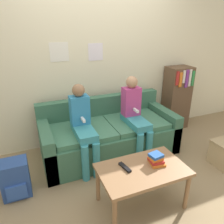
% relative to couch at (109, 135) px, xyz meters
% --- Properties ---
extents(ground_plane, '(10.00, 10.00, 0.00)m').
position_rel_couch_xyz_m(ground_plane, '(0.00, -0.54, -0.27)').
color(ground_plane, '#937A56').
extents(wall_back, '(8.00, 0.06, 2.60)m').
position_rel_couch_xyz_m(wall_back, '(-0.00, 0.52, 1.03)').
color(wall_back, beige).
rests_on(wall_back, ground_plane).
extents(couch, '(1.90, 0.85, 0.76)m').
position_rel_couch_xyz_m(couch, '(0.00, 0.00, 0.00)').
color(couch, '#38664C').
rests_on(couch, ground_plane).
extents(coffee_table, '(0.88, 0.54, 0.46)m').
position_rel_couch_xyz_m(coffee_table, '(-0.06, -1.08, 0.13)').
color(coffee_table, '#8E6642').
rests_on(coffee_table, ground_plane).
extents(person_left, '(0.24, 0.58, 1.10)m').
position_rel_couch_xyz_m(person_left, '(-0.42, -0.20, 0.34)').
color(person_left, teal).
rests_on(person_left, ground_plane).
extents(person_right, '(0.24, 0.58, 1.13)m').
position_rel_couch_xyz_m(person_right, '(0.32, -0.19, 0.35)').
color(person_right, teal).
rests_on(person_right, ground_plane).
extents(tv_remote, '(0.07, 0.17, 0.02)m').
position_rel_couch_xyz_m(tv_remote, '(-0.22, -1.00, 0.20)').
color(tv_remote, black).
rests_on(tv_remote, coffee_table).
extents(book_stack, '(0.16, 0.17, 0.11)m').
position_rel_couch_xyz_m(book_stack, '(0.11, -1.05, 0.23)').
color(book_stack, orange).
rests_on(book_stack, coffee_table).
extents(bookshelf, '(0.42, 0.32, 1.10)m').
position_rel_couch_xyz_m(bookshelf, '(1.42, 0.32, 0.28)').
color(bookshelf, brown).
rests_on(bookshelf, ground_plane).
extents(backpack, '(0.30, 0.26, 0.43)m').
position_rel_couch_xyz_m(backpack, '(-1.27, -0.43, -0.06)').
color(backpack, '#284789').
rests_on(backpack, ground_plane).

